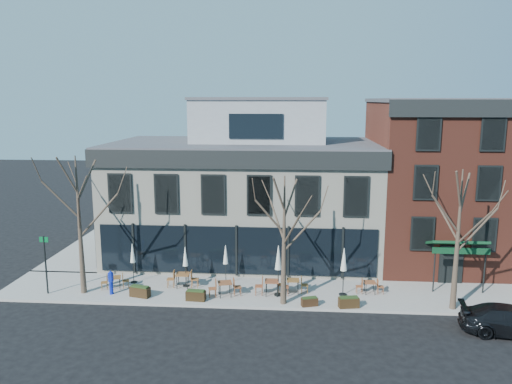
# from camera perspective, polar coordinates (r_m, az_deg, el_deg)

# --- Properties ---
(ground) EXTENTS (120.00, 120.00, 0.00)m
(ground) POSITION_cam_1_polar(r_m,az_deg,el_deg) (31.76, -2.21, -9.92)
(ground) COLOR black
(ground) RESTS_ON ground
(sidewalk_front) EXTENTS (33.50, 4.70, 0.15)m
(sidewalk_front) POSITION_cam_1_polar(r_m,az_deg,el_deg) (29.55, 3.71, -11.39)
(sidewalk_front) COLOR gray
(sidewalk_front) RESTS_ON ground
(sidewalk_side) EXTENTS (4.50, 12.00, 0.15)m
(sidewalk_side) POSITION_cam_1_polar(r_m,az_deg,el_deg) (40.02, -17.51, -5.96)
(sidewalk_side) COLOR gray
(sidewalk_side) RESTS_ON ground
(corner_building) EXTENTS (18.39, 10.39, 11.10)m
(corner_building) POSITION_cam_1_polar(r_m,az_deg,el_deg) (35.38, -1.22, 0.14)
(corner_building) COLOR silver
(corner_building) RESTS_ON ground
(red_brick_building) EXTENTS (8.20, 11.78, 11.18)m
(red_brick_building) POSITION_cam_1_polar(r_m,az_deg,el_deg) (36.26, 19.55, 1.26)
(red_brick_building) COLOR maroon
(red_brick_building) RESTS_ON ground
(tree_corner) EXTENTS (3.93, 3.98, 7.92)m
(tree_corner) POSITION_cam_1_polar(r_m,az_deg,el_deg) (29.73, -19.50, -3.40)
(tree_corner) COLOR #382B21
(tree_corner) RESTS_ON sidewalk_front
(tree_mid) EXTENTS (3.50, 3.55, 7.04)m
(tree_mid) POSITION_cam_1_polar(r_m,az_deg,el_deg) (26.68, 3.25, -5.37)
(tree_mid) COLOR #382B21
(tree_mid) RESTS_ON sidewalk_front
(tree_right) EXTENTS (3.72, 3.77, 7.48)m
(tree_right) POSITION_cam_1_polar(r_m,az_deg,el_deg) (27.97, 22.09, -4.91)
(tree_right) COLOR #382B21
(tree_right) RESTS_ON sidewalk_front
(sign_pole) EXTENTS (0.50, 0.10, 3.40)m
(sign_pole) POSITION_cam_1_polar(r_m,az_deg,el_deg) (30.90, -22.93, -7.30)
(sign_pole) COLOR black
(sign_pole) RESTS_ON sidewalk_front
(parked_sedan) EXTENTS (4.99, 2.57, 1.38)m
(parked_sedan) POSITION_cam_1_polar(r_m,az_deg,el_deg) (27.44, 27.23, -12.97)
(parked_sedan) COLOR black
(parked_sedan) RESTS_ON ground
(call_box) EXTENTS (0.28, 0.28, 1.40)m
(call_box) POSITION_cam_1_polar(r_m,az_deg,el_deg) (29.96, -16.25, -9.82)
(call_box) COLOR #0C1FA5
(call_box) RESTS_ON sidewalk_front
(cafe_set_0) EXTENTS (1.68, 0.89, 0.86)m
(cafe_set_0) POSITION_cam_1_polar(r_m,az_deg,el_deg) (30.85, -15.81, -9.78)
(cafe_set_0) COLOR brown
(cafe_set_0) RESTS_ON sidewalk_front
(cafe_set_1) EXTENTS (1.93, 0.81, 1.01)m
(cafe_set_1) POSITION_cam_1_polar(r_m,az_deg,el_deg) (30.21, -8.37, -9.78)
(cafe_set_1) COLOR brown
(cafe_set_1) RESTS_ON sidewalk_front
(cafe_set_2) EXTENTS (1.95, 0.94, 1.00)m
(cafe_set_2) POSITION_cam_1_polar(r_m,az_deg,el_deg) (28.67, -3.57, -10.82)
(cafe_set_2) COLOR brown
(cafe_set_2) RESTS_ON sidewalk_front
(cafe_set_3) EXTENTS (1.97, 0.80, 1.04)m
(cafe_set_3) POSITION_cam_1_polar(r_m,az_deg,el_deg) (28.78, 1.82, -10.68)
(cafe_set_3) COLOR brown
(cafe_set_3) RESTS_ON sidewalk_front
(cafe_set_4) EXTENTS (1.79, 0.74, 0.94)m
(cafe_set_4) POSITION_cam_1_polar(r_m,az_deg,el_deg) (29.20, 4.25, -10.49)
(cafe_set_4) COLOR brown
(cafe_set_4) RESTS_ON sidewalk_front
(cafe_set_5) EXTENTS (1.61, 0.67, 0.85)m
(cafe_set_5) POSITION_cam_1_polar(r_m,az_deg,el_deg) (29.73, 12.88, -10.45)
(cafe_set_5) COLOR brown
(cafe_set_5) RESTS_ON sidewalk_front
(umbrella_0) EXTENTS (0.39, 0.39, 2.43)m
(umbrella_0) POSITION_cam_1_polar(r_m,az_deg,el_deg) (31.12, -13.92, -7.04)
(umbrella_0) COLOR black
(umbrella_0) RESTS_ON sidewalk_front
(umbrella_1) EXTENTS (0.39, 0.39, 2.42)m
(umbrella_1) POSITION_cam_1_polar(r_m,az_deg,el_deg) (29.92, -8.08, -7.56)
(umbrella_1) COLOR black
(umbrella_1) RESTS_ON sidewalk_front
(umbrella_2) EXTENTS (0.39, 0.39, 2.42)m
(umbrella_2) POSITION_cam_1_polar(r_m,az_deg,el_deg) (30.04, -3.49, -7.39)
(umbrella_2) COLOR black
(umbrella_2) RESTS_ON sidewalk_front
(umbrella_3) EXTENTS (0.47, 0.47, 2.93)m
(umbrella_3) POSITION_cam_1_polar(r_m,az_deg,el_deg) (28.22, 2.57, -7.81)
(umbrella_3) COLOR black
(umbrella_3) RESTS_ON sidewalk_front
(umbrella_4) EXTENTS (0.44, 0.44, 2.77)m
(umbrella_4) POSITION_cam_1_polar(r_m,az_deg,el_deg) (28.70, 10.00, -7.89)
(umbrella_4) COLOR black
(umbrella_4) RESTS_ON sidewalk_front
(planter_0) EXTENTS (1.21, 0.73, 0.64)m
(planter_0) POSITION_cam_1_polar(r_m,az_deg,el_deg) (29.35, -13.12, -10.99)
(planter_0) COLOR black
(planter_0) RESTS_ON sidewalk_front
(planter_1) EXTENTS (1.10, 0.51, 0.60)m
(planter_1) POSITION_cam_1_polar(r_m,az_deg,el_deg) (28.32, -6.89, -11.63)
(planter_1) COLOR black
(planter_1) RESTS_ON sidewalk_front
(planter_2) EXTENTS (0.95, 0.59, 0.50)m
(planter_2) POSITION_cam_1_polar(r_m,az_deg,el_deg) (27.60, 6.13, -12.34)
(planter_2) COLOR #301D10
(planter_2) RESTS_ON sidewalk_front
(planter_3) EXTENTS (1.14, 0.62, 0.60)m
(planter_3) POSITION_cam_1_polar(r_m,az_deg,el_deg) (27.69, 10.56, -12.26)
(planter_3) COLOR #322210
(planter_3) RESTS_ON sidewalk_front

